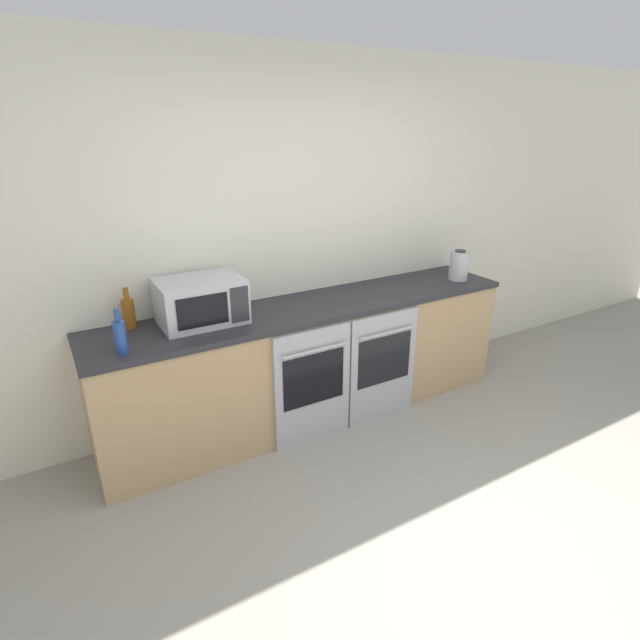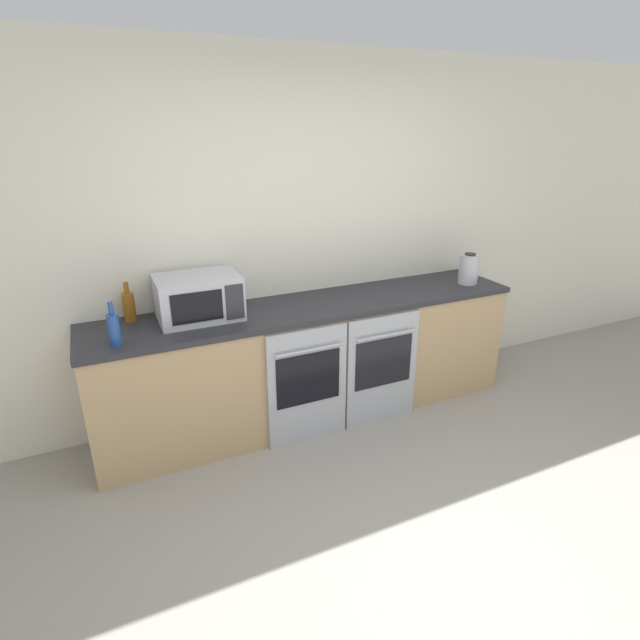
{
  "view_description": "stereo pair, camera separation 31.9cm",
  "coord_description": "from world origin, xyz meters",
  "views": [
    {
      "loc": [
        -1.65,
        -1.26,
        2.1
      ],
      "look_at": [
        0.06,
        1.67,
        0.76
      ],
      "focal_mm": 28.0,
      "sensor_mm": 36.0,
      "label": 1
    },
    {
      "loc": [
        -1.36,
        -1.41,
        2.1
      ],
      "look_at": [
        0.06,
        1.67,
        0.76
      ],
      "focal_mm": 28.0,
      "sensor_mm": 36.0,
      "label": 2
    }
  ],
  "objects": [
    {
      "name": "kettle",
      "position": [
        1.34,
        1.6,
        1.02
      ],
      "size": [
        0.15,
        0.15,
        0.25
      ],
      "color": "#B7BABF",
      "rests_on": "counter_back"
    },
    {
      "name": "oven_left",
      "position": [
        -0.18,
        1.36,
        0.43
      ],
      "size": [
        0.58,
        0.06,
        0.84
      ],
      "color": "#A8AAAF",
      "rests_on": "ground_plane"
    },
    {
      "name": "bottle_amber",
      "position": [
        -1.21,
        1.87,
        1.0
      ],
      "size": [
        0.08,
        0.08,
        0.26
      ],
      "color": "#8C5114",
      "rests_on": "counter_back"
    },
    {
      "name": "ground_plane",
      "position": [
        0.0,
        0.0,
        0.0
      ],
      "size": [
        16.0,
        16.0,
        0.0
      ],
      "primitive_type": "plane",
      "color": "gray"
    },
    {
      "name": "wall_back",
      "position": [
        0.0,
        1.99,
        1.3
      ],
      "size": [
        10.0,
        0.06,
        2.6
      ],
      "color": "silver",
      "rests_on": "ground_plane"
    },
    {
      "name": "oven_right",
      "position": [
        0.42,
        1.36,
        0.43
      ],
      "size": [
        0.58,
        0.06,
        0.84
      ],
      "color": "#A8AAAF",
      "rests_on": "ground_plane"
    },
    {
      "name": "counter_back",
      "position": [
        0.0,
        1.67,
        0.45
      ],
      "size": [
        3.15,
        0.61,
        0.9
      ],
      "color": "tan",
      "rests_on": "ground_plane"
    },
    {
      "name": "microwave",
      "position": [
        -0.79,
        1.74,
        1.04
      ],
      "size": [
        0.53,
        0.4,
        0.29
      ],
      "color": "#B7BABF",
      "rests_on": "counter_back"
    },
    {
      "name": "bottle_blue",
      "position": [
        -1.33,
        1.49,
        1.0
      ],
      "size": [
        0.07,
        0.07,
        0.27
      ],
      "color": "#234793",
      "rests_on": "counter_back"
    }
  ]
}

